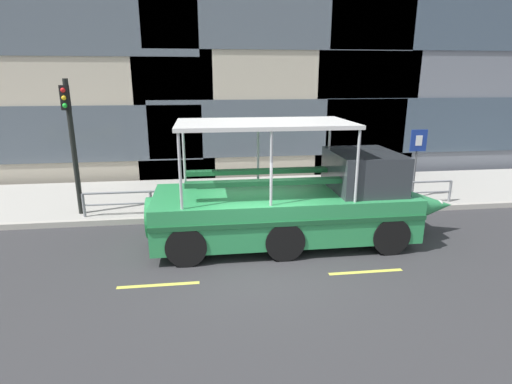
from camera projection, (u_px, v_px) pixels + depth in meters
ground_plane at (259, 260)px, 10.17m from camera, size 120.00×120.00×0.00m
sidewalk at (239, 195)px, 15.48m from camera, size 32.00×4.80×0.18m
curb_edge at (246, 216)px, 13.11m from camera, size 32.00×0.18×0.18m
lane_centreline at (265, 278)px, 9.23m from camera, size 25.80×0.12×0.01m
curb_guardrail at (278, 193)px, 13.40m from camera, size 12.46×0.09×0.79m
traffic_light_pole at (71, 135)px, 12.34m from camera, size 0.24×0.46×4.22m
parking_sign at (417, 152)px, 14.27m from camera, size 0.60×0.12×2.50m
duck_tour_boat at (300, 204)px, 11.12m from camera, size 8.65×2.68×3.33m
pedestrian_near_bow at (370, 168)px, 15.22m from camera, size 0.26×0.44×1.60m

